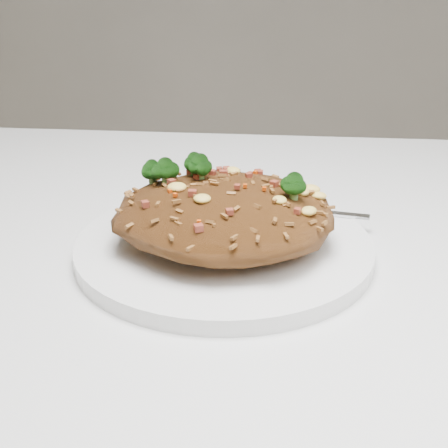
{
  "coord_description": "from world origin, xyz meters",
  "views": [
    {
      "loc": [
        0.12,
        -0.47,
        1.0
      ],
      "look_at": [
        0.07,
        0.02,
        0.78
      ],
      "focal_mm": 50.0,
      "sensor_mm": 36.0,
      "label": 1
    }
  ],
  "objects_px": {
    "plate": "(224,247)",
    "fried_rice": "(223,206)",
    "fork": "(292,210)",
    "dining_table": "(148,346)"
  },
  "relations": [
    {
      "from": "plate",
      "to": "fried_rice",
      "type": "height_order",
      "value": "fried_rice"
    },
    {
      "from": "fork",
      "to": "plate",
      "type": "bearing_deg",
      "value": -120.86
    },
    {
      "from": "dining_table",
      "to": "fried_rice",
      "type": "bearing_deg",
      "value": 12.94
    },
    {
      "from": "fried_rice",
      "to": "fork",
      "type": "xyz_separation_m",
      "value": [
        0.06,
        0.07,
        -0.03
      ]
    },
    {
      "from": "plate",
      "to": "fried_rice",
      "type": "xyz_separation_m",
      "value": [
        -0.0,
        0.0,
        0.04
      ]
    },
    {
      "from": "plate",
      "to": "fork",
      "type": "xyz_separation_m",
      "value": [
        0.06,
        0.07,
        0.01
      ]
    },
    {
      "from": "fork",
      "to": "fried_rice",
      "type": "bearing_deg",
      "value": -121.43
    },
    {
      "from": "dining_table",
      "to": "fork",
      "type": "relative_size",
      "value": 7.39
    },
    {
      "from": "dining_table",
      "to": "plate",
      "type": "height_order",
      "value": "plate"
    },
    {
      "from": "plate",
      "to": "fried_rice",
      "type": "distance_m",
      "value": 0.04
    }
  ]
}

